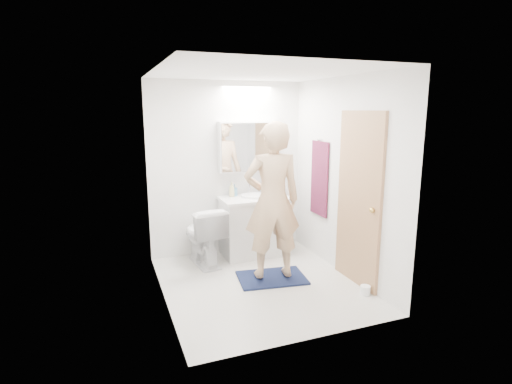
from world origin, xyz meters
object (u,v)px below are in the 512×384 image
soap_bottle_a (232,189)px  toilet_paper_roll (365,290)px  toilet (203,235)px  person (272,201)px  soap_bottle_b (235,190)px  toothbrush_cup (265,190)px  vanity_cabinet (255,227)px  medicine_cabinet (249,147)px

soap_bottle_a → toilet_paper_roll: bearing=-61.6°
toilet → person: bearing=123.5°
toilet_paper_roll → person: bearing=136.8°
soap_bottle_b → toothbrush_cup: bearing=-2.6°
soap_bottle_a → person: bearing=-80.9°
toilet → vanity_cabinet: bearing=-177.9°
person → soap_bottle_a: 1.06m
toilet → toothbrush_cup: (0.98, 0.28, 0.48)m
soap_bottle_a → toilet_paper_roll: soap_bottle_a is taller
toilet_paper_roll → toilet: bearing=133.5°
person → soap_bottle_b: 1.08m
person → soap_bottle_b: size_ratio=11.16×
medicine_cabinet → toothbrush_cup: medicine_cabinet is taller
medicine_cabinet → toilet_paper_roll: bearing=-69.6°
person → vanity_cabinet: bearing=-89.3°
soap_bottle_a → toothbrush_cup: size_ratio=1.83×
soap_bottle_b → toothbrush_cup: soap_bottle_b is taller
person → soap_bottle_a: size_ratio=9.13×
toilet → soap_bottle_b: 0.80m
soap_bottle_a → toothbrush_cup: bearing=1.2°
medicine_cabinet → toilet: 1.38m
toothbrush_cup → toilet_paper_roll: size_ratio=1.00×
person → toothbrush_cup: 1.11m
vanity_cabinet → medicine_cabinet: size_ratio=1.02×
soap_bottle_a → toothbrush_cup: soap_bottle_a is taller
medicine_cabinet → soap_bottle_b: (-0.23, -0.03, -0.60)m
toothbrush_cup → soap_bottle_a: bearing=-178.8°
vanity_cabinet → soap_bottle_a: (-0.28, 0.15, 0.53)m
toilet → soap_bottle_a: size_ratio=3.89×
medicine_cabinet → toilet_paper_roll: size_ratio=8.00×
vanity_cabinet → person: size_ratio=0.49×
medicine_cabinet → soap_bottle_b: size_ratio=5.34×
vanity_cabinet → toilet_paper_roll: size_ratio=8.18×
person → toothbrush_cup: bearing=-99.3°
person → toothbrush_cup: person is taller
toilet → soap_bottle_b: (0.53, 0.30, 0.51)m
person → toilet_paper_roll: person is taller
medicine_cabinet → soap_bottle_a: size_ratio=4.37×
person → toothbrush_cup: size_ratio=16.75×
toilet → person: 1.16m
person → soap_bottle_b: person is taller
soap_bottle_a → soap_bottle_b: size_ratio=1.22×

